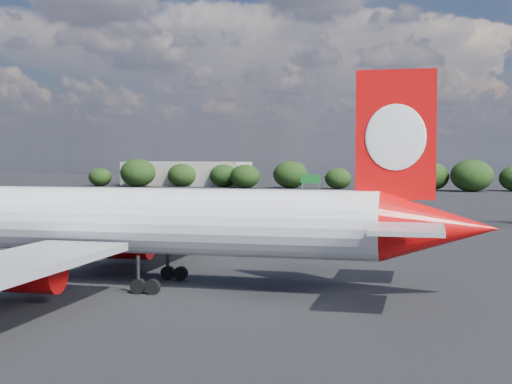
% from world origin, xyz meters
% --- Properties ---
extents(ground, '(500.00, 500.00, 0.00)m').
position_xyz_m(ground, '(0.00, 60.00, 0.00)').
color(ground, black).
rests_on(ground, ground).
extents(qantas_airliner, '(50.82, 48.32, 16.59)m').
position_xyz_m(qantas_airliner, '(5.13, 18.55, 5.05)').
color(qantas_airliner, white).
rests_on(qantas_airliner, ground).
extents(terminal_building, '(42.00, 16.00, 8.00)m').
position_xyz_m(terminal_building, '(-65.00, 192.00, 4.00)').
color(terminal_building, '#A09889').
rests_on(terminal_building, ground).
extents(highway_sign, '(6.00, 0.30, 4.50)m').
position_xyz_m(highway_sign, '(-18.00, 176.00, 3.13)').
color(highway_sign, '#156D25').
rests_on(highway_sign, ground).
extents(billboard_yellow, '(5.00, 0.30, 5.50)m').
position_xyz_m(billboard_yellow, '(12.00, 182.00, 3.87)').
color(billboard_yellow, yellow).
rests_on(billboard_yellow, ground).
extents(horizon_treeline, '(204.60, 16.13, 9.18)m').
position_xyz_m(horizon_treeline, '(8.44, 180.86, 3.98)').
color(horizon_treeline, black).
rests_on(horizon_treeline, ground).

